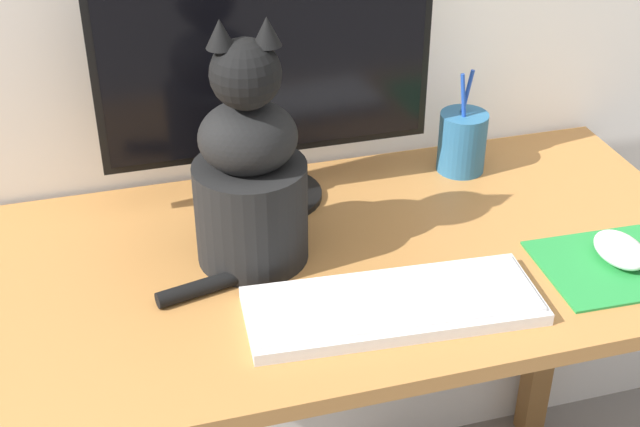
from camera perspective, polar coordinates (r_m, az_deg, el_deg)
The scene contains 7 objects.
desk at distance 1.40m, azimuth -1.19°, elevation -7.10°, with size 1.28×0.58×0.76m.
monitor at distance 1.38m, azimuth -3.59°, elevation 9.47°, with size 0.53×0.17×0.43m.
keyboard at distance 1.23m, azimuth 4.69°, elevation -5.82°, with size 0.41×0.18×0.02m.
mousepad_right at distance 1.38m, azimuth 18.06°, elevation -3.22°, with size 0.21×0.19×0.00m.
computer_mouse_right at distance 1.39m, azimuth 18.66°, elevation -2.21°, with size 0.07×0.10×0.03m.
cat at distance 1.27m, azimuth -4.54°, elevation 2.42°, with size 0.25×0.19×0.38m.
pen_cup at distance 1.56m, azimuth 9.09°, elevation 4.57°, with size 0.08×0.08×0.18m.
Camera 1 is at (-0.27, -1.05, 1.52)m, focal length 50.00 mm.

